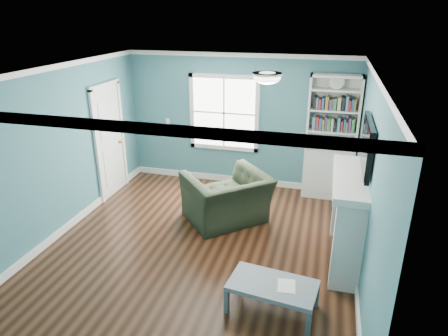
# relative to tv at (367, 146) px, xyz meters

# --- Properties ---
(floor) EXTENTS (5.00, 5.00, 0.00)m
(floor) POSITION_rel_tv_xyz_m (-2.20, -0.20, -1.72)
(floor) COLOR black
(floor) RESTS_ON ground
(room_walls) EXTENTS (5.00, 5.00, 5.00)m
(room_walls) POSITION_rel_tv_xyz_m (-2.20, -0.20, -0.14)
(room_walls) COLOR teal
(room_walls) RESTS_ON ground
(trim) EXTENTS (4.50, 5.00, 2.60)m
(trim) POSITION_rel_tv_xyz_m (-2.20, -0.20, -0.49)
(trim) COLOR white
(trim) RESTS_ON ground
(window) EXTENTS (1.40, 0.06, 1.50)m
(window) POSITION_rel_tv_xyz_m (-2.50, 2.29, -0.27)
(window) COLOR white
(window) RESTS_ON room_walls
(bookshelf) EXTENTS (0.90, 0.35, 2.31)m
(bookshelf) POSITION_rel_tv_xyz_m (-0.43, 2.10, -0.80)
(bookshelf) COLOR silver
(bookshelf) RESTS_ON ground
(fireplace) EXTENTS (0.44, 1.58, 1.30)m
(fireplace) POSITION_rel_tv_xyz_m (-0.12, 0.00, -1.09)
(fireplace) COLOR black
(fireplace) RESTS_ON ground
(tv) EXTENTS (0.06, 1.10, 0.65)m
(tv) POSITION_rel_tv_xyz_m (0.00, 0.00, 0.00)
(tv) COLOR black
(tv) RESTS_ON fireplace
(door) EXTENTS (0.12, 0.98, 2.17)m
(door) POSITION_rel_tv_xyz_m (-4.42, 1.20, -0.65)
(door) COLOR silver
(door) RESTS_ON ground
(ceiling_fixture) EXTENTS (0.38, 0.38, 0.15)m
(ceiling_fixture) POSITION_rel_tv_xyz_m (-1.30, -0.10, 0.82)
(ceiling_fixture) COLOR white
(ceiling_fixture) RESTS_ON room_walls
(light_switch) EXTENTS (0.08, 0.01, 0.12)m
(light_switch) POSITION_rel_tv_xyz_m (-3.70, 2.28, -0.52)
(light_switch) COLOR white
(light_switch) RESTS_ON room_walls
(recliner) EXTENTS (1.49, 1.46, 1.11)m
(recliner) POSITION_rel_tv_xyz_m (-2.02, 0.67, -1.17)
(recliner) COLOR black
(recliner) RESTS_ON ground
(coffee_table) EXTENTS (1.07, 0.67, 0.37)m
(coffee_table) POSITION_rel_tv_xyz_m (-0.95, -1.29, -1.40)
(coffee_table) COLOR #495158
(coffee_table) RESTS_ON ground
(paper_sheet) EXTENTS (0.23, 0.28, 0.00)m
(paper_sheet) POSITION_rel_tv_xyz_m (-0.79, -1.29, -1.35)
(paper_sheet) COLOR white
(paper_sheet) RESTS_ON coffee_table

